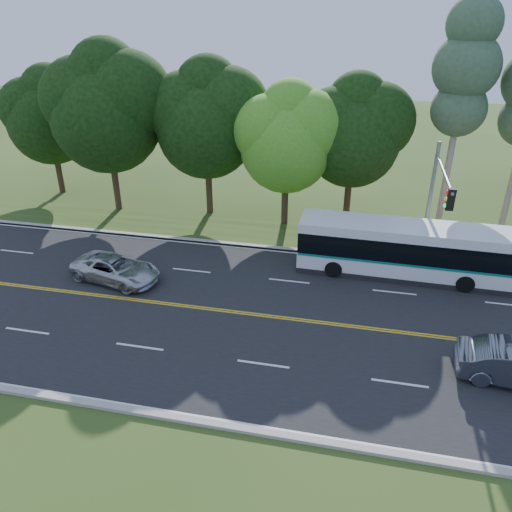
# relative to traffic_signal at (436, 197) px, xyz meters

# --- Properties ---
(ground) EXTENTS (120.00, 120.00, 0.00)m
(ground) POSITION_rel_traffic_signal_xyz_m (-6.49, -5.40, -4.67)
(ground) COLOR #2E4818
(ground) RESTS_ON ground
(road) EXTENTS (60.00, 14.00, 0.02)m
(road) POSITION_rel_traffic_signal_xyz_m (-6.49, -5.40, -4.66)
(road) COLOR black
(road) RESTS_ON ground
(curb_north) EXTENTS (60.00, 0.30, 0.15)m
(curb_north) POSITION_rel_traffic_signal_xyz_m (-6.49, 1.75, -4.60)
(curb_north) COLOR #A39C93
(curb_north) RESTS_ON ground
(curb_south) EXTENTS (60.00, 0.30, 0.15)m
(curb_south) POSITION_rel_traffic_signal_xyz_m (-6.49, -12.55, -4.60)
(curb_south) COLOR #A39C93
(curb_south) RESTS_ON ground
(grass_verge) EXTENTS (60.00, 4.00, 0.10)m
(grass_verge) POSITION_rel_traffic_signal_xyz_m (-6.49, 3.60, -4.62)
(grass_verge) COLOR #2E4818
(grass_verge) RESTS_ON ground
(lane_markings) EXTENTS (57.60, 13.82, 0.00)m
(lane_markings) POSITION_rel_traffic_signal_xyz_m (-6.59, -5.40, -4.65)
(lane_markings) COLOR gold
(lane_markings) RESTS_ON road
(tree_row) EXTENTS (44.70, 9.10, 13.84)m
(tree_row) POSITION_rel_traffic_signal_xyz_m (-11.65, 6.73, 2.06)
(tree_row) COLOR black
(tree_row) RESTS_ON ground
(bougainvillea_hedge) EXTENTS (9.50, 2.25, 1.50)m
(bougainvillea_hedge) POSITION_rel_traffic_signal_xyz_m (0.69, 2.75, -3.95)
(bougainvillea_hedge) COLOR #A10D44
(bougainvillea_hedge) RESTS_ON ground
(traffic_signal) EXTENTS (0.42, 6.10, 7.00)m
(traffic_signal) POSITION_rel_traffic_signal_xyz_m (0.00, 0.00, 0.00)
(traffic_signal) COLOR gray
(traffic_signal) RESTS_ON ground
(transit_bus) EXTENTS (11.27, 2.69, 2.94)m
(transit_bus) POSITION_rel_traffic_signal_xyz_m (-1.14, 0.12, -3.20)
(transit_bus) COLOR silver
(transit_bus) RESTS_ON road
(suv) EXTENTS (5.19, 3.14, 1.35)m
(suv) POSITION_rel_traffic_signal_xyz_m (-16.08, -3.74, -3.98)
(suv) COLOR #BCBFC1
(suv) RESTS_ON road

